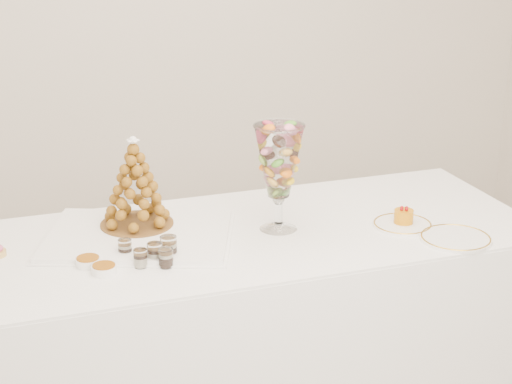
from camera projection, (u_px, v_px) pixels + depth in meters
name	position (u px, v px, depth m)	size (l,w,h in m)	color
buffet_table	(244.00, 333.00, 3.24)	(2.19, 0.94, 0.82)	white
lace_tray	(138.00, 236.00, 3.05)	(0.64, 0.48, 0.02)	white
macaron_vase	(279.00, 163.00, 3.06)	(0.18, 0.18, 0.39)	white
cake_plate	(402.00, 225.00, 3.17)	(0.22, 0.22, 0.01)	white
spare_plate	(456.00, 238.00, 3.04)	(0.26, 0.26, 0.01)	white
verrine_a	(125.00, 248.00, 2.89)	(0.05, 0.05, 0.06)	white
verrine_b	(155.00, 253.00, 2.85)	(0.05, 0.05, 0.07)	white
verrine_c	(168.00, 247.00, 2.88)	(0.06, 0.06, 0.08)	white
verrine_d	(140.00, 258.00, 2.82)	(0.05, 0.05, 0.06)	white
verrine_e	(166.00, 258.00, 2.82)	(0.05, 0.05, 0.07)	white
ramekin_back	(88.00, 262.00, 2.83)	(0.08, 0.08, 0.03)	white
ramekin_front	(104.00, 269.00, 2.78)	(0.08, 0.08, 0.03)	white
croquembouche	(135.00, 182.00, 3.07)	(0.27, 0.27, 0.33)	brown
mousse_cake	(404.00, 216.00, 3.16)	(0.07, 0.07, 0.06)	orange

